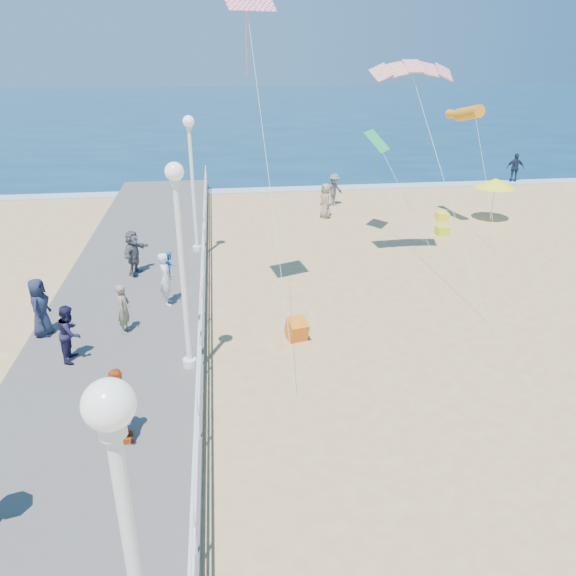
{
  "coord_description": "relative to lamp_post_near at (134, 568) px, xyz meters",
  "views": [
    {
      "loc": [
        -4.39,
        -12.9,
        8.16
      ],
      "look_at": [
        -2.5,
        2.0,
        1.6
      ],
      "focal_mm": 35.0,
      "sensor_mm": 36.0,
      "label": 1
    }
  ],
  "objects": [
    {
      "name": "lamp_post_near",
      "position": [
        0.0,
        0.0,
        0.0
      ],
      "size": [
        0.44,
        0.44,
        5.32
      ],
      "color": "white",
      "rests_on": "boardwalk"
    },
    {
      "name": "beach_walker_b",
      "position": [
        19.75,
        29.63,
        -2.74
      ],
      "size": [
        1.15,
        0.68,
        1.83
      ],
      "primitive_type": "imported",
      "rotation": [
        0.0,
        0.0,
        2.92
      ],
      "color": "#1A2439",
      "rests_on": "ground"
    },
    {
      "name": "ocean",
      "position": [
        5.35,
        74.0,
        -3.65
      ],
      "size": [
        160.0,
        90.0,
        0.05
      ],
      "primitive_type": "cube",
      "color": "#0C2C49",
      "rests_on": "ground"
    },
    {
      "name": "box_kite",
      "position": [
        3.08,
        10.74,
        -3.36
      ],
      "size": [
        0.7,
        0.82,
        0.74
      ],
      "primitive_type": "cube",
      "rotation": [
        0.31,
        0.0,
        0.24
      ],
      "color": "#E83D0D",
      "rests_on": "ground"
    },
    {
      "name": "beach_chair_left",
      "position": [
        11.18,
        19.87,
        -3.46
      ],
      "size": [
        0.55,
        0.55,
        0.4
      ],
      "primitive_type": "cube",
      "color": "yellow",
      "rests_on": "ground"
    },
    {
      "name": "lamp_post_mid",
      "position": [
        0.0,
        9.0,
        0.0
      ],
      "size": [
        0.44,
        0.44,
        5.32
      ],
      "color": "white",
      "rests_on": "boardwalk"
    },
    {
      "name": "kite_windsock",
      "position": [
        12.2,
        20.83,
        1.66
      ],
      "size": [
        1.03,
        2.82,
        1.11
      ],
      "primitive_type": "cylinder",
      "rotation": [
        1.36,
        0.0,
        0.17
      ],
      "color": "orange"
    },
    {
      "name": "spectator_4",
      "position": [
        -4.25,
        11.29,
        -2.4
      ],
      "size": [
        0.62,
        0.89,
        1.73
      ],
      "primitive_type": "imported",
      "rotation": [
        0.0,
        0.0,
        1.49
      ],
      "color": "#1A223A",
      "rests_on": "boardwalk"
    },
    {
      "name": "beach_walker_c",
      "position": [
        6.33,
        23.34,
        -2.78
      ],
      "size": [
        0.69,
        0.94,
        1.76
      ],
      "primitive_type": "imported",
      "rotation": [
        0.0,
        0.0,
        -1.41
      ],
      "color": "gray",
      "rests_on": "ground"
    },
    {
      "name": "beach_umbrella",
      "position": [
        14.44,
        21.73,
        -1.75
      ],
      "size": [
        1.9,
        1.9,
        2.14
      ],
      "color": "white",
      "rests_on": "ground"
    },
    {
      "name": "spectator_7",
      "position": [
        -3.09,
        9.76,
        -2.48
      ],
      "size": [
        0.64,
        0.79,
        1.56
      ],
      "primitive_type": "imported",
      "rotation": [
        0.0,
        0.0,
        1.51
      ],
      "color": "#1B1835",
      "rests_on": "boardwalk"
    },
    {
      "name": "beach_chair_right",
      "position": [
        12.06,
        22.11,
        -3.46
      ],
      "size": [
        0.55,
        0.55,
        0.4
      ],
      "primitive_type": "cube",
      "color": "yellow",
      "rests_on": "ground"
    },
    {
      "name": "surf_line",
      "position": [
        5.35,
        29.5,
        -3.63
      ],
      "size": [
        160.0,
        1.2,
        0.04
      ],
      "primitive_type": "cube",
      "color": "silver",
      "rests_on": "ground"
    },
    {
      "name": "boardwalk",
      "position": [
        -2.15,
        9.0,
        -3.46
      ],
      "size": [
        5.0,
        44.0,
        0.4
      ],
      "primitive_type": "cube",
      "color": "#635E5A",
      "rests_on": "ground"
    },
    {
      "name": "spectator_3",
      "position": [
        -1.3,
        6.11,
        -2.39
      ],
      "size": [
        0.58,
        1.08,
        1.75
      ],
      "primitive_type": "imported",
      "rotation": [
        0.0,
        0.0,
        1.73
      ],
      "color": "#BB4617",
      "rests_on": "boardwalk"
    },
    {
      "name": "woman_holding_toddler",
      "position": [
        -0.82,
        12.94,
        -2.38
      ],
      "size": [
        0.51,
        0.69,
        1.76
      ],
      "primitive_type": "imported",
      "rotation": [
        0.0,
        0.0,
        1.71
      ],
      "color": "white",
      "rests_on": "boardwalk"
    },
    {
      "name": "kite_diamond_green",
      "position": [
        7.95,
        20.35,
        0.6
      ],
      "size": [
        1.38,
        1.46,
        0.83
      ],
      "primitive_type": "cube",
      "rotation": [
        0.76,
        0.0,
        0.97
      ],
      "color": "green"
    },
    {
      "name": "ground",
      "position": [
        5.35,
        9.0,
        -3.66
      ],
      "size": [
        160.0,
        160.0,
        0.0
      ],
      "primitive_type": "plane",
      "color": "tan",
      "rests_on": "ground"
    },
    {
      "name": "railing",
      "position": [
        0.3,
        9.0,
        -2.41
      ],
      "size": [
        0.05,
        42.0,
        0.55
      ],
      "color": "white",
      "rests_on": "boardwalk"
    },
    {
      "name": "beach_walker_a",
      "position": [
        7.23,
        25.58,
        -2.79
      ],
      "size": [
        1.29,
        1.19,
        1.74
      ],
      "primitive_type": "imported",
      "rotation": [
        0.0,
        0.0,
        0.63
      ],
      "color": "slate",
      "rests_on": "ground"
    },
    {
      "name": "kite_parafoil",
      "position": [
        7.86,
        16.16,
        3.78
      ],
      "size": [
        2.93,
        0.94,
        0.65
      ],
      "primitive_type": null,
      "rotation": [
        0.44,
        0.0,
        0.0
      ],
      "color": "red"
    },
    {
      "name": "toddler_held",
      "position": [
        -0.67,
        13.09,
        -1.96
      ],
      "size": [
        0.4,
        0.48,
        0.89
      ],
      "primitive_type": "imported",
      "rotation": [
        0.0,
        0.0,
        1.71
      ],
      "color": "#3683CE",
      "rests_on": "boardwalk"
    },
    {
      "name": "lamp_post_far",
      "position": [
        0.0,
        18.0,
        0.0
      ],
      "size": [
        0.44,
        0.44,
        5.32
      ],
      "color": "white",
      "rests_on": "boardwalk"
    },
    {
      "name": "spectator_5",
      "position": [
        -2.19,
        15.74,
        -2.44
      ],
      "size": [
        1.02,
        1.59,
        1.64
      ],
      "primitive_type": "imported",
      "rotation": [
        0.0,
        0.0,
        1.19
      ],
      "color": "#58575C",
      "rests_on": "boardwalk"
    },
    {
      "name": "spectator_6",
      "position": [
        -1.9,
        11.15,
        -2.52
      ],
      "size": [
        0.45,
        0.6,
        1.49
      ],
      "primitive_type": "imported",
      "rotation": [
        0.0,
        0.0,
        1.38
      ],
      "color": "#837A5A",
      "rests_on": "boardwalk"
    }
  ]
}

